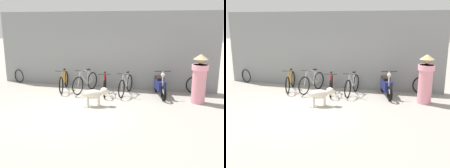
# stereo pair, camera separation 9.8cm
# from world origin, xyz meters

# --- Properties ---
(ground_plane) EXTENTS (60.00, 60.00, 0.00)m
(ground_plane) POSITION_xyz_m (0.00, 0.00, 0.00)
(ground_plane) COLOR #9E998E
(shop_wall_back) EXTENTS (9.31, 0.20, 3.14)m
(shop_wall_back) POSITION_xyz_m (0.00, 3.29, 1.57)
(shop_wall_back) COLOR gray
(shop_wall_back) RESTS_ON ground
(bicycle_0) EXTENTS (0.54, 1.70, 0.87)m
(bicycle_0) POSITION_xyz_m (-1.34, 2.31, 0.36)
(bicycle_0) COLOR black
(bicycle_0) RESTS_ON ground
(bicycle_1) EXTENTS (0.54, 1.68, 0.92)m
(bicycle_1) POSITION_xyz_m (-0.40, 2.29, 0.38)
(bicycle_1) COLOR black
(bicycle_1) RESTS_ON ground
(bicycle_2) EXTENTS (0.52, 1.62, 0.86)m
(bicycle_2) POSITION_xyz_m (0.43, 2.16, 0.35)
(bicycle_2) COLOR black
(bicycle_2) RESTS_ON ground
(bicycle_3) EXTENTS (0.46, 1.67, 0.88)m
(bicycle_3) POSITION_xyz_m (1.23, 2.31, 0.36)
(bicycle_3) COLOR black
(bicycle_3) RESTS_ON ground
(motorcycle) EXTENTS (0.68, 1.75, 1.03)m
(motorcycle) POSITION_xyz_m (2.51, 2.37, 0.41)
(motorcycle) COLOR black
(motorcycle) RESTS_ON ground
(stray_dog) EXTENTS (1.02, 0.55, 0.63)m
(stray_dog) POSITION_xyz_m (0.55, 0.66, 0.41)
(stray_dog) COLOR beige
(stray_dog) RESTS_ON ground
(person_in_robes) EXTENTS (0.67, 0.67, 1.68)m
(person_in_robes) POSITION_xyz_m (3.85, 1.87, 0.86)
(person_in_robes) COLOR pink
(person_in_robes) RESTS_ON ground
(spare_tire_left) EXTENTS (0.59, 0.23, 0.61)m
(spare_tire_left) POSITION_xyz_m (-3.89, 3.05, 0.31)
(spare_tire_left) COLOR black
(spare_tire_left) RESTS_ON ground
(spare_tire_right) EXTENTS (0.71, 0.15, 0.71)m
(spare_tire_right) POSITION_xyz_m (3.80, 3.03, 0.35)
(spare_tire_right) COLOR black
(spare_tire_right) RESTS_ON ground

